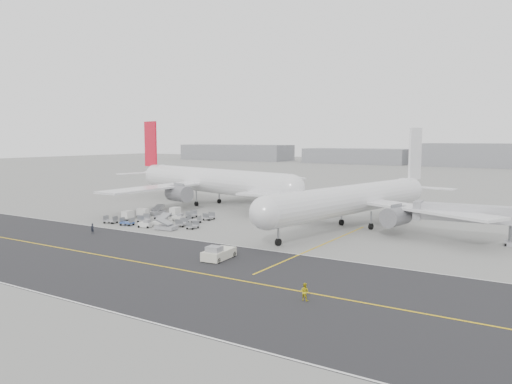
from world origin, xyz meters
The scene contains 11 objects.
ground centered at (0.00, 0.00, 0.00)m, with size 700.00×700.00×0.00m, color gray.
taxiway centered at (5.02, -17.98, 0.01)m, with size 220.00×59.00×0.03m.
horizon_buildings centered at (30.00, 260.00, 0.00)m, with size 520.00×28.00×28.00m, color gray, non-canonical shape.
airliner_a centered at (-15.03, 34.97, 6.34)m, with size 62.60×61.20×22.03m.
airliner_b centered at (28.84, 23.48, 5.60)m, with size 54.59×55.72×19.44m.
pushback_tug centered at (21.59, -10.86, 0.87)m, with size 3.17×7.46×2.11m.
jet_bridge centered at (49.13, 20.79, 4.45)m, with size 17.02×4.43×6.38m.
gse_cluster centered at (-7.77, 9.21, 0.00)m, with size 22.27×21.47×2.01m, color #9A9A9F, non-canonical shape.
stray_dolly centered at (3.16, 6.02, 0.00)m, with size 1.44×2.34×1.44m, color silver, non-canonical shape.
ground_crew_a centered at (-8.90, -7.45, 0.95)m, with size 0.69×0.46×1.90m, color black.
ground_crew_b centered at (39.98, -20.55, 0.96)m, with size 0.94×0.73×1.93m, color gold.
Camera 1 is at (62.74, -66.69, 17.08)m, focal length 35.00 mm.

